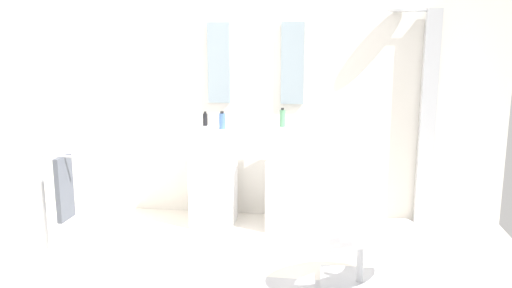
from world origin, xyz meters
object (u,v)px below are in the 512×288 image
(soap_bottle_blue, at_px, (222,121))
(towel_rack, at_px, (61,191))
(soap_bottle_green, at_px, (282,118))
(shower_column, at_px, (426,115))
(lounge_chair, at_px, (361,243))
(pedestal_sink_right, at_px, (289,177))
(soap_bottle_black, at_px, (205,119))
(pedestal_sink_left, at_px, (213,174))

(soap_bottle_blue, bearing_deg, towel_rack, -133.73)
(soap_bottle_blue, distance_m, soap_bottle_green, 0.58)
(shower_column, relative_size, lounge_chair, 2.01)
(pedestal_sink_right, relative_size, shower_column, 0.51)
(pedestal_sink_right, distance_m, lounge_chair, 1.36)
(soap_bottle_blue, relative_size, soap_bottle_black, 1.20)
(pedestal_sink_right, height_order, towel_rack, pedestal_sink_right)
(lounge_chair, distance_m, soap_bottle_green, 1.66)
(lounge_chair, height_order, soap_bottle_black, soap_bottle_black)
(pedestal_sink_left, bearing_deg, towel_rack, -129.47)
(towel_rack, xyz_separation_m, soap_bottle_green, (1.59, 1.29, 0.41))
(lounge_chair, relative_size, soap_bottle_blue, 6.20)
(lounge_chair, bearing_deg, soap_bottle_black, 137.57)
(pedestal_sink_right, distance_m, soap_bottle_black, 0.98)
(pedestal_sink_left, relative_size, soap_bottle_blue, 6.41)
(shower_column, height_order, lounge_chair, shower_column)
(soap_bottle_blue, bearing_deg, shower_column, 9.60)
(shower_column, height_order, soap_bottle_black, shower_column)
(pedestal_sink_left, xyz_separation_m, shower_column, (2.00, 0.27, 0.58))
(shower_column, height_order, soap_bottle_green, shower_column)
(soap_bottle_black, bearing_deg, pedestal_sink_right, -7.15)
(pedestal_sink_left, xyz_separation_m, pedestal_sink_right, (0.73, 0.00, 0.00))
(soap_bottle_green, bearing_deg, soap_bottle_black, -177.09)
(towel_rack, distance_m, soap_bottle_black, 1.56)
(lounge_chair, relative_size, soap_bottle_black, 7.41)
(soap_bottle_green, bearing_deg, pedestal_sink_right, -61.61)
(pedestal_sink_right, height_order, soap_bottle_green, soap_bottle_green)
(pedestal_sink_right, xyz_separation_m, towel_rack, (-1.67, -1.15, 0.13))
(pedestal_sink_right, xyz_separation_m, shower_column, (1.27, 0.27, 0.58))
(towel_rack, height_order, soap_bottle_black, soap_bottle_black)
(soap_bottle_green, relative_size, soap_bottle_black, 1.32)
(lounge_chair, bearing_deg, towel_rack, 178.53)
(lounge_chair, distance_m, soap_bottle_black, 2.05)
(lounge_chair, height_order, towel_rack, towel_rack)
(pedestal_sink_right, bearing_deg, soap_bottle_black, 172.85)
(shower_column, bearing_deg, soap_bottle_green, -174.59)
(towel_rack, bearing_deg, soap_bottle_green, 38.91)
(shower_column, relative_size, soap_bottle_black, 14.92)
(pedestal_sink_left, relative_size, shower_column, 0.51)
(pedestal_sink_right, distance_m, soap_bottle_blue, 0.82)
(pedestal_sink_left, xyz_separation_m, soap_bottle_green, (0.65, 0.14, 0.54))
(lounge_chair, relative_size, towel_rack, 1.07)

